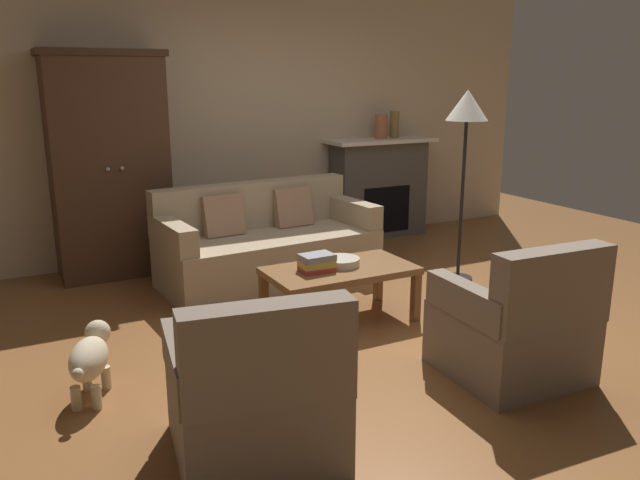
% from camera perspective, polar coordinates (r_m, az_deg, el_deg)
% --- Properties ---
extents(ground_plane, '(9.60, 9.60, 0.00)m').
position_cam_1_polar(ground_plane, '(4.78, 4.44, -7.68)').
color(ground_plane, brown).
extents(back_wall, '(7.20, 0.10, 2.80)m').
position_cam_1_polar(back_wall, '(6.74, -7.12, 10.97)').
color(back_wall, beige).
rests_on(back_wall, ground).
extents(fireplace, '(1.26, 0.48, 1.12)m').
position_cam_1_polar(fireplace, '(7.31, 5.27, 4.73)').
color(fireplace, '#4C4947').
rests_on(fireplace, ground).
extents(armoire, '(1.06, 0.57, 2.02)m').
position_cam_1_polar(armoire, '(6.09, -18.35, 6.35)').
color(armoire, '#472D1E').
rests_on(armoire, ground).
extents(couch, '(1.97, 0.98, 0.86)m').
position_cam_1_polar(couch, '(5.74, -4.82, -0.55)').
color(couch, tan).
rests_on(couch, ground).
extents(coffee_table, '(1.10, 0.60, 0.42)m').
position_cam_1_polar(coffee_table, '(4.75, 1.80, -3.11)').
color(coffee_table, brown).
rests_on(coffee_table, ground).
extents(fruit_bowl, '(0.28, 0.28, 0.06)m').
position_cam_1_polar(fruit_bowl, '(4.78, 1.88, -1.96)').
color(fruit_bowl, beige).
rests_on(fruit_bowl, coffee_table).
extents(book_stack, '(0.25, 0.18, 0.13)m').
position_cam_1_polar(book_stack, '(4.63, -0.30, -2.05)').
color(book_stack, '#B73833').
rests_on(book_stack, coffee_table).
extents(mantel_vase_terracotta, '(0.13, 0.13, 0.26)m').
position_cam_1_polar(mantel_vase_terracotta, '(7.21, 5.48, 10.06)').
color(mantel_vase_terracotta, '#A86042').
rests_on(mantel_vase_terracotta, fireplace).
extents(mantel_vase_bronze, '(0.10, 0.10, 0.30)m').
position_cam_1_polar(mantel_vase_bronze, '(7.31, 6.68, 10.23)').
color(mantel_vase_bronze, olive).
rests_on(mantel_vase_bronze, fireplace).
extents(armchair_near_left, '(0.88, 0.88, 0.88)m').
position_cam_1_polar(armchair_near_left, '(3.13, -5.74, -13.92)').
color(armchair_near_left, '#756656').
rests_on(armchair_near_left, ground).
extents(armchair_near_right, '(0.82, 0.81, 0.88)m').
position_cam_1_polar(armchair_near_right, '(4.08, 17.15, -7.57)').
color(armchair_near_right, '#756656').
rests_on(armchair_near_right, ground).
extents(floor_lamp, '(0.36, 0.36, 1.69)m').
position_cam_1_polar(floor_lamp, '(5.69, 13.00, 10.70)').
color(floor_lamp, black).
rests_on(floor_lamp, ground).
extents(dog, '(0.33, 0.54, 0.39)m').
position_cam_1_polar(dog, '(3.92, -19.88, -9.82)').
color(dog, beige).
rests_on(dog, ground).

